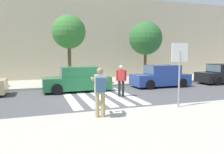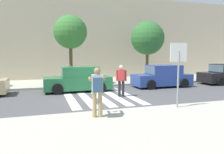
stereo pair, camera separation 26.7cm
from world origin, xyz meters
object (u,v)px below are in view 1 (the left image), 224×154
parked_car_blue (161,77)px  street_tree_center (69,32)px  photographer_with_backpack (100,88)px  parked_car_black (223,74)px  pedestrian_crossing (121,79)px  parked_car_green (77,80)px  street_tree_east (146,38)px  stop_sign (180,61)px

parked_car_blue → street_tree_center: 7.17m
photographer_with_backpack → parked_car_black: bearing=28.0°
pedestrian_crossing → parked_car_green: size_ratio=0.42×
photographer_with_backpack → parked_car_blue: bearing=45.3°
pedestrian_crossing → parked_car_blue: pedestrian_crossing is taller
pedestrian_crossing → parked_car_black: pedestrian_crossing is taller
photographer_with_backpack → parked_car_blue: (6.29, 6.37, -0.44)m
parked_car_green → parked_car_blue: 5.96m
street_tree_east → parked_car_blue: bearing=-94.9°
stop_sign → street_tree_center: (-3.32, 8.00, 1.77)m
stop_sign → street_tree_center: size_ratio=0.54×
parked_car_green → parked_car_black: size_ratio=1.00×
parked_car_black → pedestrian_crossing: bearing=-165.6°
stop_sign → photographer_with_backpack: size_ratio=1.53×
stop_sign → parked_car_blue: stop_sign is taller
photographer_with_backpack → street_tree_east: street_tree_east is taller
parked_car_black → street_tree_east: bearing=152.1°
stop_sign → pedestrian_crossing: size_ratio=1.53×
parked_car_blue → street_tree_east: street_tree_east is taller
pedestrian_crossing → parked_car_black: size_ratio=0.42×
parked_car_black → street_tree_center: size_ratio=0.84×
parked_car_black → street_tree_center: 12.38m
stop_sign → pedestrian_crossing: 3.85m
stop_sign → parked_car_green: (-3.14, 5.98, -1.33)m
pedestrian_crossing → parked_car_black: bearing=14.4°
street_tree_east → stop_sign: bearing=-109.1°
photographer_with_backpack → parked_car_green: size_ratio=0.42×
parked_car_black → street_tree_east: street_tree_east is taller
street_tree_center → pedestrian_crossing: bearing=-64.5°
parked_car_green → parked_car_blue: (5.96, -0.00, 0.00)m
parked_car_green → street_tree_east: 7.43m
photographer_with_backpack → street_tree_center: (0.15, 8.39, 2.67)m
photographer_with_backpack → parked_car_blue: 8.96m
parked_car_green → parked_car_black: (11.63, -0.00, 0.00)m
pedestrian_crossing → street_tree_east: (4.24, 5.35, 2.64)m
stop_sign → pedestrian_crossing: (-1.17, 3.50, -1.09)m
parked_car_blue → street_tree_east: bearing=85.1°
photographer_with_backpack → parked_car_blue: photographer_with_backpack is taller
parked_car_blue → parked_car_black: (5.67, 0.00, 0.00)m
parked_car_blue → photographer_with_backpack: bearing=-134.7°
stop_sign → parked_car_black: stop_sign is taller
stop_sign → parked_car_green: 6.88m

